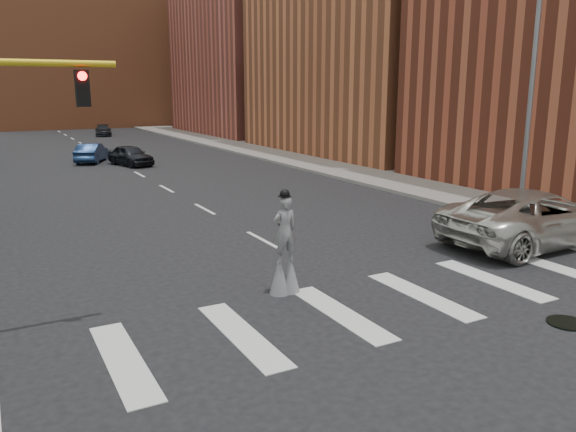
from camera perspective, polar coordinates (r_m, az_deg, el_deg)
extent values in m
plane|color=black|center=(13.79, 12.15, -10.08)|extent=(160.00, 160.00, 0.00)
cube|color=slate|center=(40.74, 2.89, 5.41)|extent=(5.00, 90.00, 0.18)
cylinder|color=black|center=(14.66, 26.49, -9.69)|extent=(0.90, 0.90, 0.04)
cube|color=#AF5D37|center=(50.35, 9.81, 20.24)|extent=(16.00, 22.00, 24.00)
cube|color=#A14A3B|center=(70.63, -2.80, 16.57)|extent=(16.00, 22.00, 20.00)
cube|color=#AF5D37|center=(88.84, -19.53, 14.45)|extent=(26.00, 14.00, 18.00)
cylinder|color=slate|center=(24.89, 23.33, 9.93)|extent=(0.20, 0.20, 9.00)
cube|color=black|center=(12.73, -20.16, 12.07)|extent=(0.28, 0.18, 0.75)
cylinder|color=#FF0C0C|center=(12.63, -20.18, 13.21)|extent=(0.18, 0.06, 0.18)
cylinder|color=#382716|center=(14.97, 0.23, -6.22)|extent=(0.07, 0.07, 0.83)
cylinder|color=#382716|center=(14.84, -0.88, -6.40)|extent=(0.07, 0.07, 0.83)
cone|color=slate|center=(14.94, 0.23, -5.84)|extent=(0.52, 0.52, 1.04)
cone|color=slate|center=(14.80, -0.88, -6.02)|extent=(0.52, 0.52, 1.04)
imported|color=slate|center=(14.53, -0.33, -1.44)|extent=(0.66, 0.45, 1.78)
sphere|color=black|center=(14.33, -0.33, 2.23)|extent=(0.26, 0.26, 0.26)
cylinder|color=black|center=(14.34, -0.33, 2.04)|extent=(0.34, 0.34, 0.02)
cube|color=yellow|center=(14.54, -0.57, 0.54)|extent=(0.22, 0.05, 0.10)
imported|color=beige|center=(21.16, 23.63, -0.10)|extent=(7.03, 3.31, 1.94)
imported|color=black|center=(41.41, -15.71, 5.96)|extent=(2.81, 4.54, 1.44)
imported|color=#162A4E|center=(44.04, -19.33, 6.08)|extent=(3.09, 4.53, 1.41)
imported|color=black|center=(69.15, -18.26, 8.25)|extent=(2.38, 4.48, 1.24)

